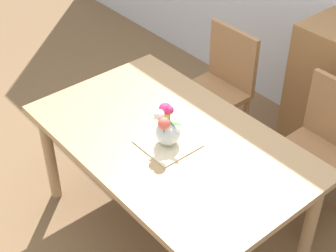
{
  "coord_description": "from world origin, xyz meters",
  "views": [
    {
      "loc": [
        1.64,
        -1.4,
        2.47
      ],
      "look_at": [
        0.03,
        -0.04,
        0.84
      ],
      "focal_mm": 54.79,
      "sensor_mm": 36.0,
      "label": 1
    }
  ],
  "objects_px": {
    "dining_table": "(170,150)",
    "flower_vase": "(167,127)",
    "chair_left": "(220,83)",
    "chair_right": "(322,143)"
  },
  "relations": [
    {
      "from": "flower_vase",
      "to": "chair_right",
      "type": "bearing_deg",
      "value": 64.78
    },
    {
      "from": "dining_table",
      "to": "chair_left",
      "type": "relative_size",
      "value": 1.75
    },
    {
      "from": "chair_right",
      "to": "flower_vase",
      "type": "distance_m",
      "value": 1.01
    },
    {
      "from": "chair_right",
      "to": "dining_table",
      "type": "bearing_deg",
      "value": 62.25
    },
    {
      "from": "dining_table",
      "to": "flower_vase",
      "type": "height_order",
      "value": "flower_vase"
    },
    {
      "from": "chair_left",
      "to": "chair_right",
      "type": "height_order",
      "value": "same"
    },
    {
      "from": "chair_left",
      "to": "chair_right",
      "type": "bearing_deg",
      "value": -180.0
    },
    {
      "from": "dining_table",
      "to": "chair_left",
      "type": "bearing_deg",
      "value": 117.75
    },
    {
      "from": "dining_table",
      "to": "chair_left",
      "type": "distance_m",
      "value": 0.94
    },
    {
      "from": "chair_left",
      "to": "dining_table",
      "type": "bearing_deg",
      "value": 117.75
    }
  ]
}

